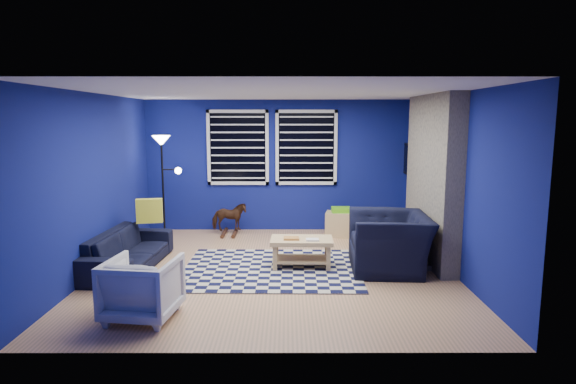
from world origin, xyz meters
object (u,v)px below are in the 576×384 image
object	(u,v)px
coffee_table	(302,246)
floor_lamp	(163,155)
sofa	(129,250)
armchair_big	(390,242)
armchair_bent	(142,288)
rocking_horse	(229,217)
cabinet	(341,223)
tv	(412,160)

from	to	relation	value
coffee_table	floor_lamp	size ratio (longest dim) A/B	0.49
sofa	armchair_big	size ratio (longest dim) A/B	1.52
armchair_bent	floor_lamp	distance (m)	3.72
sofa	rocking_horse	bearing A→B (deg)	-26.73
armchair_big	rocking_horse	distance (m)	3.28
rocking_horse	cabinet	distance (m)	2.07
tv	cabinet	size ratio (longest dim) A/B	1.66
armchair_big	cabinet	world-z (taller)	armchair_big
coffee_table	sofa	bearing A→B (deg)	-178.76
tv	armchair_bent	xyz separation A→B (m)	(-3.82, -3.70, -1.06)
armchair_bent	cabinet	bearing A→B (deg)	-117.20
armchair_big	coffee_table	bearing A→B (deg)	-91.30
cabinet	coffee_table	bearing A→B (deg)	-101.78
armchair_bent	rocking_horse	xyz separation A→B (m)	(0.49, 3.78, 0.00)
tv	cabinet	distance (m)	1.72
rocking_horse	tv	bearing A→B (deg)	-98.18
tv	sofa	xyz separation A→B (m)	(-4.55, -1.96, -1.13)
sofa	armchair_bent	bearing A→B (deg)	-153.57
armchair_bent	coffee_table	bearing A→B (deg)	-126.89
tv	coffee_table	size ratio (longest dim) A/B	1.10
armchair_bent	coffee_table	world-z (taller)	armchair_bent
armchair_bent	rocking_horse	size ratio (longest dim) A/B	1.17
coffee_table	cabinet	world-z (taller)	cabinet
rocking_horse	coffee_table	size ratio (longest dim) A/B	0.70
armchair_bent	cabinet	xyz separation A→B (m)	(2.55, 3.66, -0.10)
rocking_horse	sofa	bearing A→B (deg)	142.49
rocking_horse	floor_lamp	size ratio (longest dim) A/B	0.34
armchair_big	cabinet	size ratio (longest dim) A/B	2.05
cabinet	tv	bearing A→B (deg)	12.91
armchair_big	cabinet	distance (m)	2.02
sofa	tv	bearing A→B (deg)	-62.76
rocking_horse	coffee_table	xyz separation A→B (m)	(1.29, -1.98, -0.03)
coffee_table	tv	bearing A→B (deg)	42.85
floor_lamp	armchair_big	bearing A→B (deg)	-25.85
floor_lamp	armchair_bent	bearing A→B (deg)	-79.86
rocking_horse	cabinet	size ratio (longest dim) A/B	1.05
armchair_bent	tv	bearing A→B (deg)	-128.25
rocking_horse	floor_lamp	bearing A→B (deg)	98.75
armchair_big	floor_lamp	size ratio (longest dim) A/B	0.67
rocking_horse	armchair_bent	bearing A→B (deg)	165.85
armchair_bent	floor_lamp	bearing A→B (deg)	-72.19
armchair_big	sofa	bearing A→B (deg)	-87.59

